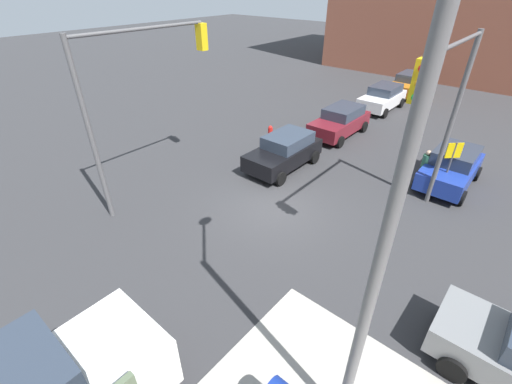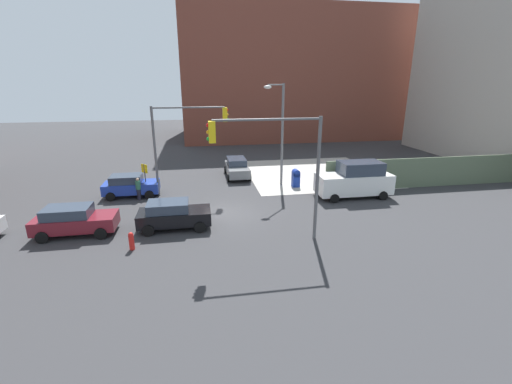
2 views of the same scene
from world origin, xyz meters
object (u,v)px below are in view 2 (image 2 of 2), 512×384
(traffic_signal_se_corner, at_px, (277,155))
(coupe_gray, at_px, (237,167))
(traffic_signal_nw_corner, at_px, (183,133))
(pedestrian_crossing, at_px, (138,189))
(sedan_black, at_px, (173,214))
(fire_hydrant, at_px, (131,241))
(coupe_maroon, at_px, (74,220))
(street_lamp_corner, at_px, (280,128))
(smokestack, at_px, (409,80))
(sedan_blue, at_px, (130,185))
(van_white_delivery, at_px, (355,180))
(mailbox_blue, at_px, (296,177))

(traffic_signal_se_corner, relative_size, coupe_gray, 1.46)
(traffic_signal_nw_corner, bearing_deg, pedestrian_crossing, -168.28)
(sedan_black, bearing_deg, fire_hydrant, -128.96)
(fire_hydrant, relative_size, coupe_maroon, 0.22)
(coupe_gray, xyz_separation_m, pedestrian_crossing, (-7.69, -5.12, -0.01))
(coupe_gray, bearing_deg, street_lamp_corner, -47.94)
(smokestack, height_order, traffic_signal_se_corner, smokestack)
(traffic_signal_se_corner, height_order, sedan_black, traffic_signal_se_corner)
(smokestack, relative_size, sedan_blue, 4.32)
(coupe_gray, bearing_deg, sedan_black, -114.82)
(fire_hydrant, bearing_deg, pedestrian_crossing, 95.71)
(coupe_maroon, distance_m, van_white_delivery, 18.47)
(smokestack, relative_size, sedan_black, 4.13)
(mailbox_blue, distance_m, sedan_black, 11.50)
(traffic_signal_se_corner, xyz_separation_m, coupe_gray, (-0.45, 13.42, -3.80))
(mailbox_blue, relative_size, fire_hydrant, 1.52)
(sedan_blue, xyz_separation_m, van_white_delivery, (16.23, -2.90, 0.44))
(coupe_maroon, distance_m, coupe_gray, 14.82)
(traffic_signal_se_corner, height_order, street_lamp_corner, street_lamp_corner)
(coupe_gray, xyz_separation_m, van_white_delivery, (7.84, -7.12, 0.44))
(smokestack, bearing_deg, fire_hydrant, -136.70)
(sedan_black, xyz_separation_m, pedestrian_crossing, (-2.74, 5.61, -0.01))
(traffic_signal_se_corner, height_order, sedan_blue, traffic_signal_se_corner)
(street_lamp_corner, bearing_deg, van_white_delivery, -37.92)
(street_lamp_corner, relative_size, sedan_black, 1.95)
(traffic_signal_nw_corner, distance_m, van_white_delivery, 12.90)
(pedestrian_crossing, bearing_deg, sedan_black, 36.18)
(smokestack, height_order, van_white_delivery, smokestack)
(sedan_blue, height_order, van_white_delivery, van_white_delivery)
(coupe_maroon, distance_m, sedan_black, 5.33)
(street_lamp_corner, height_order, van_white_delivery, street_lamp_corner)
(traffic_signal_nw_corner, relative_size, fire_hydrant, 6.91)
(traffic_signal_se_corner, xyz_separation_m, fire_hydrant, (-7.34, 0.30, -4.15))
(street_lamp_corner, xyz_separation_m, pedestrian_crossing, (-10.75, -1.72, -3.87))
(mailbox_blue, distance_m, fire_hydrant, 14.50)
(street_lamp_corner, relative_size, coupe_gray, 1.79)
(street_lamp_corner, distance_m, sedan_blue, 12.11)
(traffic_signal_se_corner, height_order, mailbox_blue, traffic_signal_se_corner)
(traffic_signal_nw_corner, bearing_deg, fire_hydrant, -106.49)
(smokestack, height_order, pedestrian_crossing, smokestack)
(mailbox_blue, xyz_separation_m, pedestrian_crossing, (-12.00, -1.20, 0.07))
(mailbox_blue, bearing_deg, fire_hydrant, -140.60)
(traffic_signal_nw_corner, distance_m, fire_hydrant, 9.97)
(sedan_black, distance_m, pedestrian_crossing, 6.24)
(smokestack, xyz_separation_m, sedan_black, (-34.36, -31.81, -7.61))
(traffic_signal_se_corner, bearing_deg, coupe_gray, 91.91)
(fire_hydrant, bearing_deg, sedan_blue, 99.56)
(fire_hydrant, height_order, van_white_delivery, van_white_delivery)
(pedestrian_crossing, bearing_deg, smokestack, 135.39)
(fire_hydrant, relative_size, pedestrian_crossing, 0.58)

